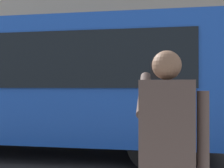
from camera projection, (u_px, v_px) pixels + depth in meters
The scene contains 3 objects.
ground_plane at pixel (176, 156), 6.89m from camera, with size 60.00×60.00×0.00m, color #232326.
red_bus at pixel (29, 82), 7.34m from camera, with size 9.05×2.54×3.08m.
pedestrian_photographer at pixel (167, 146), 2.27m from camera, with size 0.53×0.52×1.70m.
Camera 1 is at (0.19, 7.05, 1.58)m, focal length 48.95 mm.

